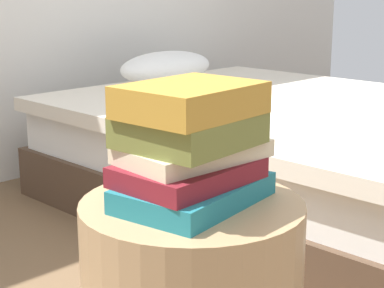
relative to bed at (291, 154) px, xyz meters
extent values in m
cube|color=#4C3828|center=(0.00, -0.01, -0.12)|extent=(1.53, 2.02, 0.22)
cube|color=white|center=(0.00, -0.01, 0.08)|extent=(1.46, 1.94, 0.18)
cube|color=silver|center=(0.00, -0.01, 0.20)|extent=(1.55, 1.98, 0.06)
ellipsoid|color=white|center=(-0.01, 0.79, 0.31)|extent=(0.56, 0.29, 0.16)
cube|color=#1E727F|center=(-1.36, -0.76, 0.33)|extent=(0.32, 0.24, 0.04)
cube|color=maroon|center=(-1.37, -0.76, 0.37)|extent=(0.27, 0.20, 0.04)
cube|color=beige|center=(-1.35, -0.75, 0.41)|extent=(0.28, 0.18, 0.03)
cube|color=olive|center=(-1.37, -0.76, 0.45)|extent=(0.25, 0.22, 0.06)
cube|color=#B7842D|center=(-1.37, -0.76, 0.51)|extent=(0.26, 0.21, 0.06)
camera|label=1|loc=(-2.17, -1.57, 0.71)|focal=59.15mm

